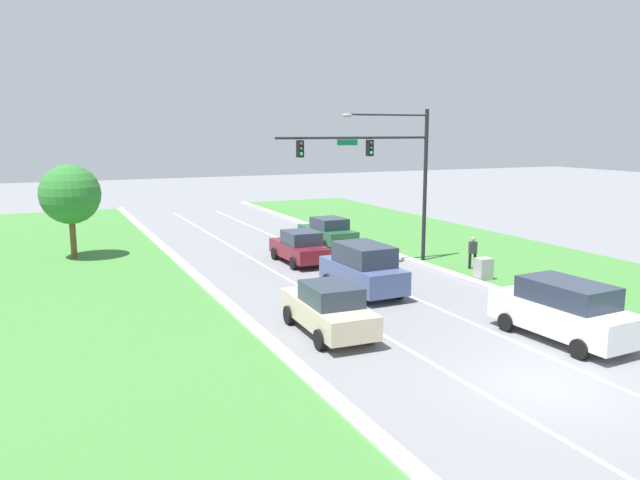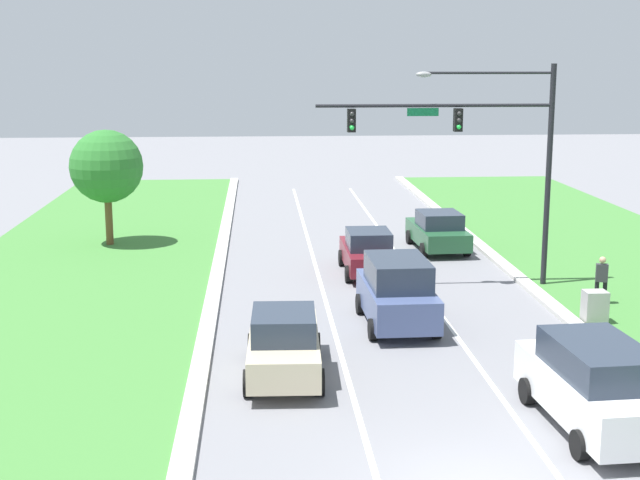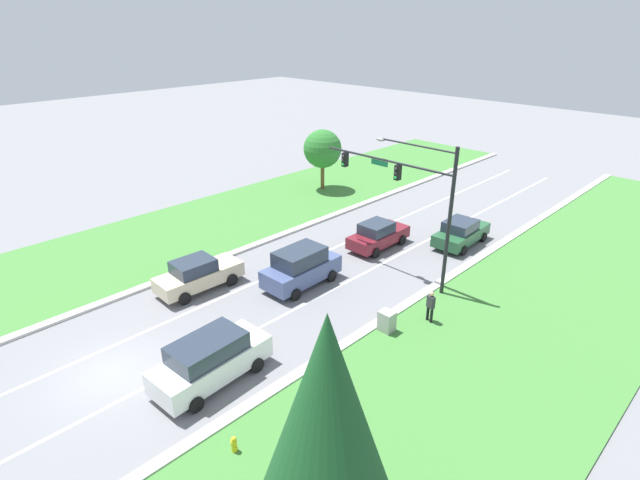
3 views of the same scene
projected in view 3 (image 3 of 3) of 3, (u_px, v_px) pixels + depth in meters
ground_plane at (111, 374)px, 20.66m from camera, size 160.00×160.00×0.00m
curb_strip_right at (184, 448)px, 17.02m from camera, size 0.50×90.00×0.15m
curb_strip_left at (59, 319)px, 24.24m from camera, size 0.50×90.00×0.15m
grass_verge_left at (23, 283)px, 27.61m from camera, size 10.00×90.00×0.08m
lane_stripe_inner_left at (92, 355)px, 21.81m from camera, size 0.14×81.00×0.01m
lane_stripe_inner_right at (131, 395)px, 19.51m from camera, size 0.14×81.00×0.01m
traffic_signal_mast at (411, 189)px, 26.00m from camera, size 8.39×0.41×7.94m
white_suv at (210, 359)px, 19.89m from camera, size 2.36×5.04×2.01m
burgundy_sedan at (378, 235)px, 31.69m from camera, size 1.98×4.40×1.73m
champagne_sedan at (198, 274)px, 26.76m from camera, size 2.10×4.74×1.79m
forest_sedan at (461, 232)px, 32.11m from camera, size 2.22×4.59×1.70m
slate_blue_suv at (301, 267)px, 27.12m from camera, size 2.19×4.56×2.15m
utility_cabinet at (387, 322)px, 23.21m from camera, size 0.70×0.60×1.08m
pedestrian at (431, 306)px, 23.77m from camera, size 0.42×0.31×1.69m
fire_hydrant at (234, 445)px, 16.78m from camera, size 0.34×0.20×0.70m
conifer_near_right_tree at (326, 464)px, 9.95m from camera, size 4.42×4.42×8.90m
oak_near_left_tree at (323, 149)px, 41.33m from camera, size 3.17×3.17×5.12m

